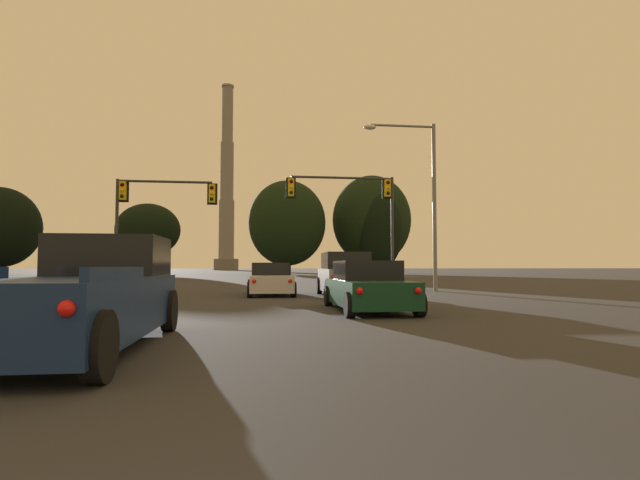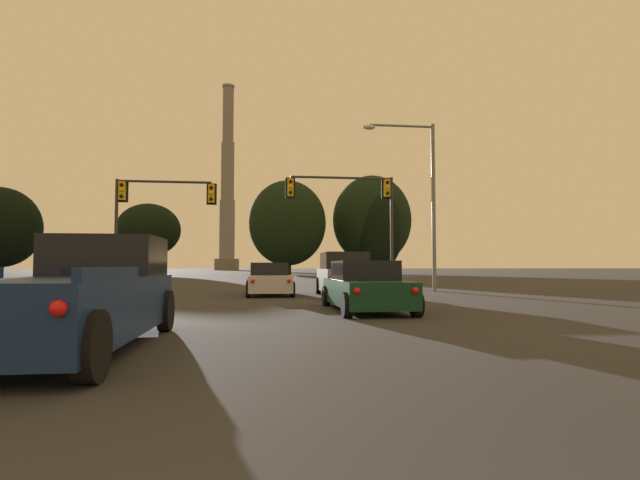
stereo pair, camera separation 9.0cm
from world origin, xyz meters
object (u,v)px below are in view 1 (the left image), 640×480
Objects in this scene: sedan_center_lane_front at (270,280)px; street_lamp at (423,187)px; pickup_truck_left_lane_third at (84,296)px; traffic_light_overhead_left at (151,205)px; sedan_right_lane_second at (368,287)px; suv_right_lane_front at (345,275)px; smokestack at (227,197)px; traffic_light_overhead_right at (358,202)px.

street_lamp reaches higher than sedan_center_lane_front.
traffic_light_overhead_left is at bearing 98.93° from pickup_truck_left_lane_third.
traffic_light_overhead_left is (-9.15, 15.03, 4.08)m from sedan_right_lane_second.
sedan_right_lane_second is (-0.59, -6.93, -0.23)m from suv_right_lane_front.
sedan_right_lane_second is 0.08× the size of smokestack.
sedan_right_lane_second is 154.13m from smokestack.
pickup_truck_left_lane_third is (-3.27, -14.12, 0.14)m from sedan_center_lane_front.
suv_right_lane_front is 13.24m from traffic_light_overhead_left.
sedan_center_lane_front is 9.79m from traffic_light_overhead_right.
traffic_light_overhead_right reaches higher than sedan_center_lane_front.
suv_right_lane_front is 147.33m from smokestack.
traffic_light_overhead_left is 0.93× the size of traffic_light_overhead_right.
sedan_center_lane_front is at bearing 158.68° from suv_right_lane_front.
traffic_light_overhead_left is at bearing 142.15° from suv_right_lane_front.
sedan_right_lane_second is at bearing -100.67° from traffic_light_overhead_right.
traffic_light_overhead_left reaches higher than suv_right_lane_front.
suv_right_lane_front is at bearing -23.81° from sedan_center_lane_front.
street_lamp is (14.37, -4.70, 0.58)m from traffic_light_overhead_left.
suv_right_lane_front is 1.05× the size of sedan_right_lane_second.
traffic_light_overhead_right reaches higher than suv_right_lane_front.
traffic_light_overhead_left is 0.72× the size of street_lamp.
traffic_light_overhead_right is (8.68, 20.95, 4.33)m from pickup_truck_left_lane_third.
street_lamp is at bearing -63.59° from traffic_light_overhead_right.
traffic_light_overhead_left is 12.00m from traffic_light_overhead_right.
smokestack is (-13.08, 151.78, 23.42)m from sedan_right_lane_second.
smokestack reaches higher than sedan_right_lane_second.
smokestack reaches higher than suv_right_lane_front.
sedan_center_lane_front is 0.86× the size of pickup_truck_left_lane_third.
street_lamp is at bearing -82.63° from smokestack.
pickup_truck_left_lane_third is (-6.42, -12.77, -0.09)m from suv_right_lane_front.
traffic_light_overhead_left is 138.17m from smokestack.
suv_right_lane_front is 6.96m from sedan_right_lane_second.
traffic_light_overhead_right is 0.11× the size of smokestack.
sedan_center_lane_front is 0.08× the size of smokestack.
street_lamp is at bearing 14.13° from sedan_center_lane_front.
traffic_light_overhead_right reaches higher than sedan_right_lane_second.
street_lamp reaches higher than traffic_light_overhead_left.
street_lamp is (7.79, 2.04, 4.66)m from sedan_center_lane_front.
pickup_truck_left_lane_third is at bearing -112.51° from traffic_light_overhead_right.
pickup_truck_left_lane_third is at bearing -114.78° from suv_right_lane_front.
traffic_light_overhead_left is (-9.73, 8.10, 3.85)m from suv_right_lane_front.
pickup_truck_left_lane_third is 0.09× the size of smokestack.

